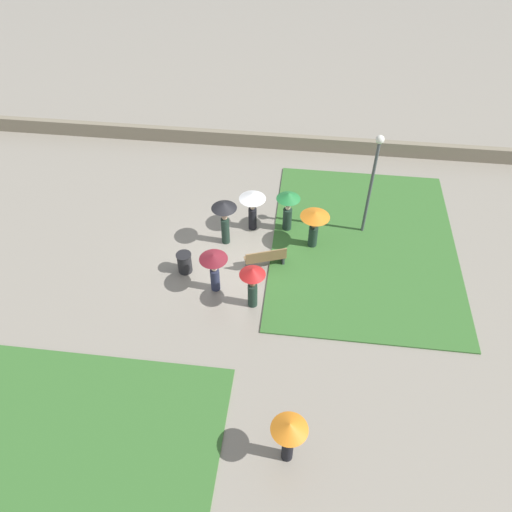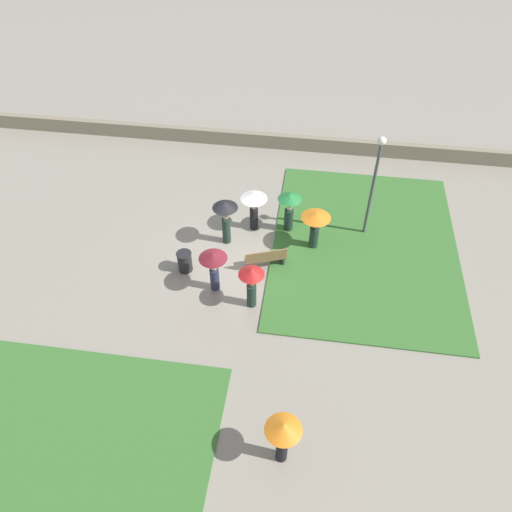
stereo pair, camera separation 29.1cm
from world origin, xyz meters
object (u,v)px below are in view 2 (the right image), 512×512
lamp_post (375,175)px  crowd_person_red (251,280)px  crowd_person_white (254,203)px  lone_walker_mid_plaza (283,434)px  crowd_person_orange (315,222)px  crowd_person_maroon (214,264)px  park_bench (266,258)px  crowd_person_green (289,205)px  crowd_person_black (225,213)px  trash_bin (185,261)px

lamp_post → crowd_person_red: 6.25m
crowd_person_white → lone_walker_mid_plaza: (-2.16, 9.55, 0.06)m
lamp_post → crowd_person_red: (4.03, 4.49, -1.61)m
crowd_person_orange → crowd_person_maroon: crowd_person_maroon is taller
park_bench → crowd_person_white: (0.77, -2.20, 0.87)m
crowd_person_green → park_bench: bearing=-12.4°
crowd_person_black → crowd_person_maroon: size_ratio=1.16×
trash_bin → crowd_person_white: (-2.25, -2.78, 0.90)m
crowd_person_red → lone_walker_mid_plaza: size_ratio=0.97×
lone_walker_mid_plaza → crowd_person_red: bearing=126.2°
lamp_post → lone_walker_mid_plaza: lamp_post is taller
crowd_person_orange → crowd_person_red: (2.00, 3.34, -0.01)m
crowd_person_green → lone_walker_mid_plaza: size_ratio=0.99×
crowd_person_black → crowd_person_green: crowd_person_black is taller
crowd_person_white → crowd_person_maroon: crowd_person_white is taller
park_bench → lone_walker_mid_plaza: 7.54m
crowd_person_green → crowd_person_orange: bearing=54.7°
lamp_post → trash_bin: 7.88m
crowd_person_orange → lone_walker_mid_plaza: (0.35, 8.74, 0.11)m
crowd_person_black → lone_walker_mid_plaza: (-3.13, 8.56, -0.07)m
crowd_person_maroon → lone_walker_mid_plaza: (-3.09, 5.99, 0.14)m
lamp_post → crowd_person_orange: (2.04, 1.15, -1.61)m
crowd_person_white → crowd_person_green: crowd_person_green is taller
crowd_person_black → crowd_person_red: (-1.49, 3.16, -0.19)m
trash_bin → crowd_person_red: (-2.77, 1.37, 0.85)m
crowd_person_orange → crowd_person_maroon: size_ratio=1.00×
crowd_person_black → crowd_person_red: 3.50m
crowd_person_orange → park_bench: bearing=54.8°
crowd_person_black → lone_walker_mid_plaza: bearing=81.4°
lamp_post → crowd_person_green: lamp_post is taller
crowd_person_black → crowd_person_green: 2.63m
crowd_person_black → crowd_person_maroon: crowd_person_black is taller
park_bench → crowd_person_red: 2.13m
crowd_person_white → park_bench: bearing=50.8°
crowd_person_green → lone_walker_mid_plaza: lone_walker_mid_plaza is taller
crowd_person_maroon → lone_walker_mid_plaza: lone_walker_mid_plaza is taller
crowd_person_maroon → lone_walker_mid_plaza: 6.74m
crowd_person_maroon → crowd_person_black: bearing=-79.3°
park_bench → trash_bin: bearing=-8.6°
crowd_person_orange → crowd_person_maroon: (3.45, 2.75, -0.03)m
crowd_person_black → lone_walker_mid_plaza: size_ratio=1.07×
crowd_person_black → crowd_person_white: bearing=-163.2°
lamp_post → trash_bin: (6.80, 3.12, -2.46)m
crowd_person_green → crowd_person_maroon: bearing=-29.3°
lamp_post → crowd_person_orange: lamp_post is taller
crowd_person_green → crowd_person_red: bearing=-8.4°
crowd_person_orange → lone_walker_mid_plaza: 8.75m
lamp_post → crowd_person_green: 3.52m
trash_bin → lone_walker_mid_plaza: bearing=123.1°
trash_bin → crowd_person_orange: crowd_person_orange is taller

